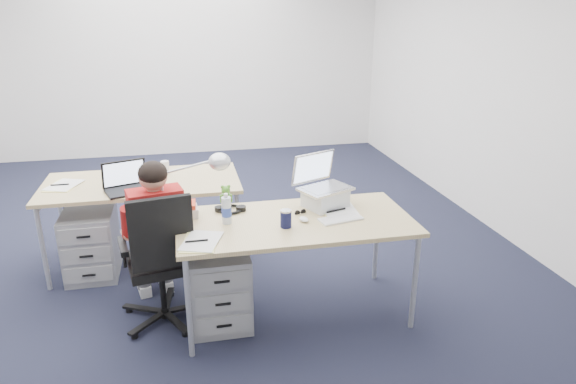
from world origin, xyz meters
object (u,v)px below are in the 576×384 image
(desk_far, at_px, (142,187))
(book_stack, at_px, (182,210))
(wireless_keyboard, at_px, (341,219))
(office_chair, at_px, (163,285))
(sunglasses, at_px, (300,212))
(water_bottle, at_px, (226,208))
(cordless_phone, at_px, (184,216))
(bear_figurine, at_px, (226,196))
(headphones, at_px, (230,209))
(seated_person, at_px, (156,236))
(computer_mouse, at_px, (304,219))
(silver_laptop, at_px, (326,182))
(can_koozie, at_px, (286,219))
(far_cup, at_px, (165,167))
(dark_laptop, at_px, (127,177))
(desk_lamp, at_px, (185,188))
(drawer_pedestal_near, at_px, (220,285))
(drawer_pedestal_far, at_px, (91,243))
(desk_near, at_px, (295,226))

(desk_far, bearing_deg, book_stack, -69.01)
(desk_far, xyz_separation_m, wireless_keyboard, (1.37, -1.13, 0.05))
(office_chair, relative_size, sunglasses, 11.00)
(water_bottle, relative_size, cordless_phone, 1.49)
(bear_figurine, bearing_deg, office_chair, -154.34)
(desk_far, distance_m, headphones, 1.04)
(seated_person, relative_size, wireless_keyboard, 3.87)
(computer_mouse, height_order, water_bottle, water_bottle)
(silver_laptop, xyz_separation_m, can_koozie, (-0.35, -0.30, -0.13))
(headphones, relative_size, bear_figurine, 1.30)
(cordless_phone, bearing_deg, office_chair, -177.80)
(desk_far, relative_size, headphones, 7.19)
(headphones, height_order, far_cup, far_cup)
(book_stack, height_order, dark_laptop, dark_laptop)
(water_bottle, height_order, desk_lamp, desk_lamp)
(drawer_pedestal_near, height_order, silver_laptop, silver_laptop)
(silver_laptop, distance_m, computer_mouse, 0.36)
(water_bottle, xyz_separation_m, cordless_phone, (-0.28, 0.02, -0.03))
(office_chair, bearing_deg, dark_laptop, 97.66)
(drawer_pedestal_far, distance_m, dark_laptop, 0.68)
(office_chair, xyz_separation_m, seated_person, (-0.03, 0.16, 0.30))
(headphones, relative_size, cordless_phone, 1.57)
(desk_near, bearing_deg, can_koozie, -129.08)
(computer_mouse, relative_size, bear_figurine, 0.50)
(drawer_pedestal_far, xyz_separation_m, wireless_keyboard, (1.81, -0.98, 0.46))
(wireless_keyboard, height_order, bear_figurine, bear_figurine)
(wireless_keyboard, xyz_separation_m, water_bottle, (-0.76, 0.11, 0.10))
(headphones, bearing_deg, bear_figurine, 112.94)
(dark_laptop, bearing_deg, desk_lamp, -77.36)
(book_stack, bearing_deg, drawer_pedestal_far, 137.72)
(office_chair, relative_size, book_stack, 4.68)
(silver_laptop, bearing_deg, wireless_keyboard, -105.54)
(drawer_pedestal_near, distance_m, drawer_pedestal_far, 1.32)
(cordless_phone, relative_size, desk_lamp, 0.29)
(far_cup, bearing_deg, computer_mouse, -54.77)
(book_stack, xyz_separation_m, far_cup, (-0.13, 1.05, 0.00))
(desk_near, height_order, cordless_phone, cordless_phone)
(book_stack, xyz_separation_m, desk_lamp, (0.03, -0.11, 0.20))
(can_koozie, xyz_separation_m, bear_figurine, (-0.35, 0.44, 0.02))
(seated_person, distance_m, can_koozie, 0.96)
(drawer_pedestal_far, height_order, far_cup, far_cup)
(wireless_keyboard, bearing_deg, cordless_phone, 161.29)
(drawer_pedestal_near, xyz_separation_m, can_koozie, (0.45, -0.12, 0.52))
(cordless_phone, bearing_deg, silver_laptop, 21.78)
(wireless_keyboard, xyz_separation_m, computer_mouse, (-0.25, 0.02, 0.01))
(desk_lamp, bearing_deg, dark_laptop, 131.86)
(seated_person, height_order, can_koozie, seated_person)
(bear_figurine, distance_m, desk_lamp, 0.39)
(drawer_pedestal_near, relative_size, book_stack, 2.61)
(seated_person, xyz_separation_m, computer_mouse, (1.00, -0.30, 0.16))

